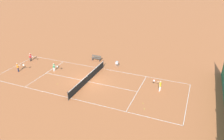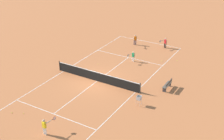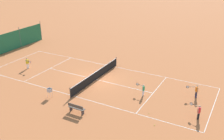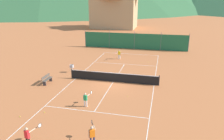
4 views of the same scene
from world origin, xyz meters
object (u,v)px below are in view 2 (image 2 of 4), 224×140
tennis_net (97,76)px  courtside_bench (168,85)px  tennis_ball_alley_right (177,60)px  tennis_ball_service_box (98,64)px  tennis_ball_by_net_left (162,61)px  player_near_service (135,39)px  player_near_baseline (45,126)px  player_far_service (165,42)px  tennis_ball_far_corner (24,113)px  player_far_baseline (133,56)px  ball_hopper (139,99)px  tennis_ball_mid_court (12,113)px

tennis_net → courtside_bench: 6.64m
tennis_ball_alley_right → tennis_ball_service_box: same height
tennis_ball_by_net_left → player_near_service: bearing=-30.6°
courtside_bench → tennis_ball_by_net_left: bearing=-63.0°
tennis_ball_service_box → tennis_ball_by_net_left: same height
player_near_baseline → tennis_ball_service_box: 12.32m
tennis_ball_service_box → tennis_ball_by_net_left: (-5.61, -4.16, 0.00)m
tennis_ball_service_box → tennis_ball_by_net_left: size_ratio=1.00×
player_far_service → tennis_ball_far_corner: 19.22m
player_near_baseline → player_far_service: bearing=-93.6°
player_far_baseline → ball_hopper: (-4.41, 7.48, -0.02)m
tennis_ball_alley_right → tennis_ball_service_box: bearing=36.3°
player_near_baseline → tennis_ball_alley_right: 17.45m
player_near_service → tennis_ball_by_net_left: player_near_service is taller
player_near_baseline → tennis_ball_by_net_left: 16.23m
tennis_net → tennis_ball_mid_court: tennis_net is taller
tennis_net → player_far_service: size_ratio=7.31×
tennis_net → player_far_service: bearing=-102.4°
tennis_ball_far_corner → tennis_ball_alley_right: bearing=-113.9°
tennis_ball_far_corner → ball_hopper: ball_hopper is taller
tennis_ball_service_box → courtside_bench: 8.46m
tennis_ball_alley_right → courtside_bench: (-1.37, 6.38, 0.42)m
tennis_ball_mid_court → player_far_baseline: bearing=-105.8°
player_near_service → tennis_ball_by_net_left: bearing=149.4°
tennis_ball_service_box → ball_hopper: ball_hopper is taller
player_near_baseline → ball_hopper: bearing=-120.9°
ball_hopper → courtside_bench: 3.90m
tennis_ball_alley_right → tennis_ball_by_net_left: size_ratio=1.00×
tennis_ball_by_net_left → ball_hopper: bearing=100.6°
tennis_ball_alley_right → ball_hopper: bearing=91.9°
tennis_net → player_far_service: 11.33m
tennis_ball_mid_court → tennis_ball_by_net_left: 16.71m
player_far_service → tennis_ball_far_corner: (4.51, 18.67, -0.70)m
ball_hopper → courtside_bench: bearing=-105.5°
tennis_net → player_far_service: player_far_service is taller
tennis_net → tennis_ball_mid_court: 8.55m
player_far_service → courtside_bench: (-3.92, 9.10, -0.28)m
player_far_baseline → tennis_ball_alley_right: player_far_baseline is taller
player_far_service → tennis_ball_alley_right: (-2.55, 2.72, -0.70)m
player_far_service → courtside_bench: player_far_service is taller
tennis_net → courtside_bench: (-6.34, -1.97, -0.05)m
tennis_ball_far_corner → tennis_ball_service_box: bearing=-90.4°
ball_hopper → tennis_ball_far_corner: bearing=38.2°
tennis_net → courtside_bench: bearing=-162.8°
ball_hopper → courtside_bench: (-1.04, -3.75, -0.20)m
tennis_ball_alley_right → tennis_ball_mid_court: bearing=64.1°
player_far_service → ball_hopper: 13.17m
tennis_net → tennis_ball_service_box: tennis_net is taller
player_near_service → tennis_ball_service_box: size_ratio=19.41×
tennis_ball_service_box → tennis_ball_mid_court: (0.95, 11.21, 0.00)m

